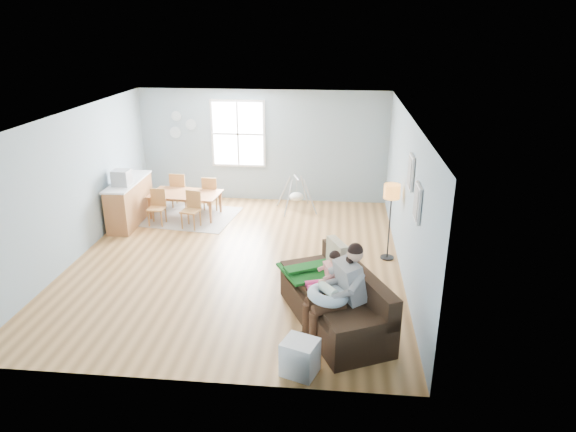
# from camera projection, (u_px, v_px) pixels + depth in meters

# --- Properties ---
(room) EXTENTS (8.40, 9.40, 3.90)m
(room) POSITION_uv_depth(u_px,v_px,m) (233.00, 131.00, 8.77)
(room) COLOR olive
(window) EXTENTS (1.32, 0.08, 1.62)m
(window) POSITION_uv_depth(u_px,v_px,m) (238.00, 134.00, 12.32)
(window) COLOR silver
(window) RESTS_ON room
(pictures) EXTENTS (0.05, 1.34, 0.74)m
(pictures) POSITION_uv_depth(u_px,v_px,m) (414.00, 187.00, 7.72)
(pictures) COLOR silver
(pictures) RESTS_ON room
(wall_plates) EXTENTS (0.67, 0.02, 0.66)m
(wall_plates) POSITION_uv_depth(u_px,v_px,m) (181.00, 125.00, 12.39)
(wall_plates) COLOR #9BB2BA
(wall_plates) RESTS_ON room
(sofa) EXTENTS (1.75, 2.35, 0.87)m
(sofa) POSITION_uv_depth(u_px,v_px,m) (338.00, 304.00, 7.50)
(sofa) COLOR black
(sofa) RESTS_ON room
(green_throw) EXTENTS (1.24, 1.16, 0.04)m
(green_throw) POSITION_uv_depth(u_px,v_px,m) (314.00, 269.00, 8.02)
(green_throw) COLOR #166020
(green_throw) RESTS_ON sofa
(beige_pillow) EXTENTS (0.35, 0.52, 0.51)m
(beige_pillow) POSITION_uv_depth(u_px,v_px,m) (337.00, 256.00, 7.90)
(beige_pillow) COLOR beige
(beige_pillow) RESTS_ON sofa
(father) EXTENTS (1.04, 0.78, 1.39)m
(father) POSITION_uv_depth(u_px,v_px,m) (339.00, 289.00, 7.03)
(father) COLOR #9B9B9D
(father) RESTS_ON sofa
(nursing_pillow) EXTENTS (0.77, 0.77, 0.23)m
(nursing_pillow) POSITION_uv_depth(u_px,v_px,m) (328.00, 295.00, 7.00)
(nursing_pillow) COLOR silver
(nursing_pillow) RESTS_ON father
(infant) EXTENTS (0.29, 0.37, 0.14)m
(infant) POSITION_uv_depth(u_px,v_px,m) (327.00, 288.00, 7.00)
(infant) COLOR white
(infant) RESTS_ON nursing_pillow
(toddler) EXTENTS (0.57, 0.39, 0.85)m
(toddler) POSITION_uv_depth(u_px,v_px,m) (328.00, 273.00, 7.50)
(toddler) COLOR silver
(toddler) RESTS_ON sofa
(floor_lamp) EXTENTS (0.29, 0.29, 1.45)m
(floor_lamp) POSITION_uv_depth(u_px,v_px,m) (392.00, 198.00, 9.25)
(floor_lamp) COLOR black
(floor_lamp) RESTS_ON room
(storage_cube) EXTENTS (0.52, 0.50, 0.47)m
(storage_cube) POSITION_uv_depth(u_px,v_px,m) (299.00, 357.00, 6.44)
(storage_cube) COLOR silver
(storage_cube) RESTS_ON room
(rug) EXTENTS (2.40, 1.94, 0.01)m
(rug) POSITION_uv_depth(u_px,v_px,m) (186.00, 216.00, 11.74)
(rug) COLOR #9A948D
(rug) RESTS_ON room
(dining_table) EXTENTS (1.63, 1.00, 0.55)m
(dining_table) POSITION_uv_depth(u_px,v_px,m) (185.00, 205.00, 11.64)
(dining_table) COLOR #965231
(dining_table) RESTS_ON rug
(chair_sw) EXTENTS (0.35, 0.35, 0.78)m
(chair_sw) POSITION_uv_depth(u_px,v_px,m) (157.00, 205.00, 11.17)
(chair_sw) COLOR #9B6A35
(chair_sw) RESTS_ON rug
(chair_se) EXTENTS (0.43, 0.43, 0.80)m
(chair_se) POSITION_uv_depth(u_px,v_px,m) (192.00, 208.00, 11.00)
(chair_se) COLOR #9B6A35
(chair_se) RESTS_ON rug
(chair_nw) EXTENTS (0.39, 0.39, 0.86)m
(chair_nw) POSITION_uv_depth(u_px,v_px,m) (179.00, 188.00, 12.15)
(chair_nw) COLOR #9B6A35
(chair_nw) RESTS_ON rug
(chair_ne) EXTENTS (0.37, 0.37, 0.81)m
(chair_ne) POSITION_uv_depth(u_px,v_px,m) (211.00, 192.00, 11.99)
(chair_ne) COLOR #9B6A35
(chair_ne) RESTS_ON rug
(counter) EXTENTS (0.54, 1.73, 0.96)m
(counter) POSITION_uv_depth(u_px,v_px,m) (130.00, 201.00, 11.24)
(counter) COLOR #965231
(counter) RESTS_ON room
(monitor) EXTENTS (0.35, 0.33, 0.33)m
(monitor) POSITION_uv_depth(u_px,v_px,m) (121.00, 178.00, 10.71)
(monitor) COLOR #A2A2A7
(monitor) RESTS_ON counter
(baby_swing) EXTENTS (1.01, 1.02, 0.81)m
(baby_swing) POSITION_uv_depth(u_px,v_px,m) (297.00, 196.00, 11.97)
(baby_swing) COLOR #A2A2A7
(baby_swing) RESTS_ON room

